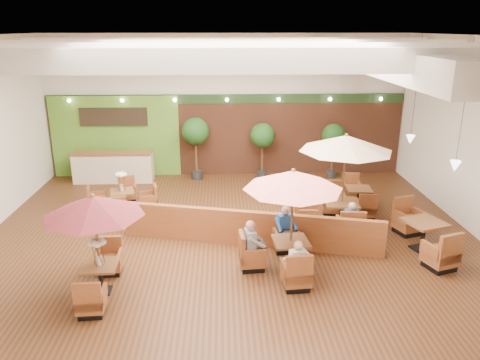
{
  "coord_description": "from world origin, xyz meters",
  "views": [
    {
      "loc": [
        -0.2,
        -12.34,
        5.72
      ],
      "look_at": [
        0.3,
        0.5,
        1.5
      ],
      "focal_mm": 35.0,
      "sensor_mm": 36.0,
      "label": 1
    }
  ],
  "objects_px": {
    "booth_divider": "(249,228)",
    "diner_1": "(286,224)",
    "diner_4": "(351,219)",
    "table_3": "(123,198)",
    "table_5": "(350,199)",
    "table_1": "(290,197)",
    "topiary_1": "(262,138)",
    "table_4": "(423,236)",
    "topiary_0": "(196,134)",
    "diner_2": "(252,240)",
    "service_counter": "(114,167)",
    "topiary_2": "(334,138)",
    "diner_3": "(351,218)",
    "table_2": "(342,162)",
    "diner_0": "(297,259)",
    "table_0": "(95,219)"
  },
  "relations": [
    {
      "from": "booth_divider",
      "to": "diner_1",
      "type": "distance_m",
      "value": 1.04
    },
    {
      "from": "diner_4",
      "to": "table_3",
      "type": "bearing_deg",
      "value": 171.59
    },
    {
      "from": "diner_4",
      "to": "table_5",
      "type": "bearing_deg",
      "value": 88.61
    },
    {
      "from": "table_1",
      "to": "topiary_1",
      "type": "bearing_deg",
      "value": 85.53
    },
    {
      "from": "table_4",
      "to": "topiary_0",
      "type": "distance_m",
      "value": 9.16
    },
    {
      "from": "topiary_0",
      "to": "table_3",
      "type": "bearing_deg",
      "value": -124.99
    },
    {
      "from": "table_1",
      "to": "diner_1",
      "type": "relative_size",
      "value": 3.27
    },
    {
      "from": "diner_1",
      "to": "diner_2",
      "type": "distance_m",
      "value": 1.34
    },
    {
      "from": "booth_divider",
      "to": "diner_2",
      "type": "distance_m",
      "value": 1.34
    },
    {
      "from": "table_4",
      "to": "diner_4",
      "type": "height_order",
      "value": "diner_4"
    },
    {
      "from": "service_counter",
      "to": "topiary_0",
      "type": "bearing_deg",
      "value": 3.6
    },
    {
      "from": "table_1",
      "to": "table_4",
      "type": "distance_m",
      "value": 4.12
    },
    {
      "from": "topiary_1",
      "to": "topiary_0",
      "type": "bearing_deg",
      "value": -180.0
    },
    {
      "from": "table_5",
      "to": "diner_2",
      "type": "bearing_deg",
      "value": -125.62
    },
    {
      "from": "table_4",
      "to": "table_5",
      "type": "height_order",
      "value": "table_4"
    },
    {
      "from": "topiary_2",
      "to": "diner_1",
      "type": "xyz_separation_m",
      "value": [
        -2.69,
        -6.34,
        -0.85
      ]
    },
    {
      "from": "service_counter",
      "to": "diner_3",
      "type": "distance_m",
      "value": 9.62
    },
    {
      "from": "diner_3",
      "to": "booth_divider",
      "type": "bearing_deg",
      "value": -165.43
    },
    {
      "from": "table_2",
      "to": "topiary_0",
      "type": "bearing_deg",
      "value": 137.75
    },
    {
      "from": "booth_divider",
      "to": "topiary_2",
      "type": "distance_m",
      "value": 7.08
    },
    {
      "from": "table_1",
      "to": "table_5",
      "type": "xyz_separation_m",
      "value": [
        2.62,
        3.93,
        -1.54
      ]
    },
    {
      "from": "topiary_0",
      "to": "topiary_2",
      "type": "distance_m",
      "value": 5.36
    },
    {
      "from": "diner_3",
      "to": "diner_0",
      "type": "bearing_deg",
      "value": -114.7
    },
    {
      "from": "service_counter",
      "to": "table_1",
      "type": "xyz_separation_m",
      "value": [
        5.79,
        -7.09,
        1.28
      ]
    },
    {
      "from": "table_3",
      "to": "diner_1",
      "type": "bearing_deg",
      "value": -46.84
    },
    {
      "from": "table_3",
      "to": "topiary_1",
      "type": "height_order",
      "value": "topiary_1"
    },
    {
      "from": "topiary_2",
      "to": "diner_3",
      "type": "bearing_deg",
      "value": -98.06
    },
    {
      "from": "table_1",
      "to": "topiary_0",
      "type": "relative_size",
      "value": 1.06
    },
    {
      "from": "table_5",
      "to": "topiary_2",
      "type": "bearing_deg",
      "value": 93.78
    },
    {
      "from": "diner_4",
      "to": "diner_3",
      "type": "bearing_deg",
      "value": 0.0
    },
    {
      "from": "table_0",
      "to": "service_counter",
      "type": "bearing_deg",
      "value": 97.46
    },
    {
      "from": "diner_1",
      "to": "diner_2",
      "type": "bearing_deg",
      "value": 31.49
    },
    {
      "from": "table_4",
      "to": "table_0",
      "type": "bearing_deg",
      "value": 173.69
    },
    {
      "from": "table_0",
      "to": "table_4",
      "type": "bearing_deg",
      "value": 9.84
    },
    {
      "from": "topiary_1",
      "to": "diner_4",
      "type": "height_order",
      "value": "topiary_1"
    },
    {
      "from": "table_4",
      "to": "topiary_2",
      "type": "relative_size",
      "value": 1.37
    },
    {
      "from": "service_counter",
      "to": "table_5",
      "type": "relative_size",
      "value": 1.26
    },
    {
      "from": "topiary_1",
      "to": "diner_4",
      "type": "relative_size",
      "value": 2.95
    },
    {
      "from": "table_3",
      "to": "diner_2",
      "type": "distance_m",
      "value": 5.7
    },
    {
      "from": "table_2",
      "to": "topiary_2",
      "type": "relative_size",
      "value": 1.34
    },
    {
      "from": "booth_divider",
      "to": "topiary_1",
      "type": "xyz_separation_m",
      "value": [
        0.85,
        5.98,
        1.14
      ]
    },
    {
      "from": "table_5",
      "to": "diner_2",
      "type": "relative_size",
      "value": 2.9
    },
    {
      "from": "topiary_2",
      "to": "table_4",
      "type": "bearing_deg",
      "value": -81.14
    },
    {
      "from": "diner_3",
      "to": "table_2",
      "type": "bearing_deg",
      "value": 108.68
    },
    {
      "from": "diner_2",
      "to": "table_3",
      "type": "bearing_deg",
      "value": -145.2
    },
    {
      "from": "table_5",
      "to": "diner_1",
      "type": "distance_m",
      "value": 3.95
    },
    {
      "from": "table_2",
      "to": "topiary_1",
      "type": "distance_m",
      "value": 5.28
    },
    {
      "from": "diner_0",
      "to": "table_2",
      "type": "bearing_deg",
      "value": 47.59
    },
    {
      "from": "table_1",
      "to": "diner_3",
      "type": "height_order",
      "value": "table_1"
    },
    {
      "from": "topiary_0",
      "to": "table_1",
      "type": "bearing_deg",
      "value": -70.32
    }
  ]
}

